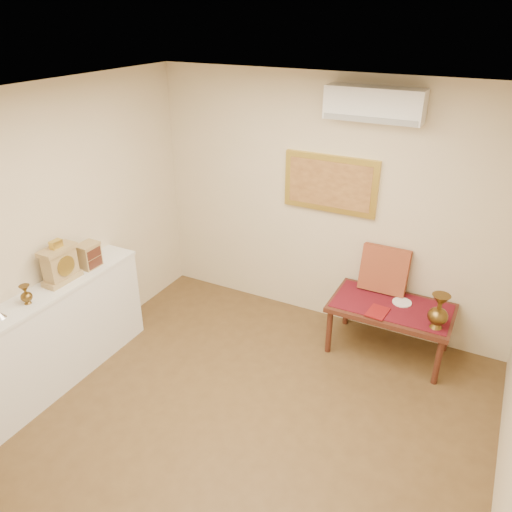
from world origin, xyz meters
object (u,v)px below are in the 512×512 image
Objects in this scene: wooden_chest at (89,255)px; low_table at (391,311)px; brass_urn_tall at (439,308)px; mantel_clock at (60,264)px; display_ledge at (55,337)px.

wooden_chest reaches higher than low_table.
brass_urn_tall is 3.48m from mantel_clock.
mantel_clock is 0.34× the size of low_table.
brass_urn_tall is at bearing -22.62° from low_table.
mantel_clock is at bearing -93.45° from wooden_chest.
wooden_chest is (-3.11, -1.15, 0.33)m from brass_urn_tall.
brass_urn_tall is 3.57m from display_ledge.
low_table is at bearing 26.70° from wooden_chest.
low_table is at bearing 31.87° from mantel_clock.
wooden_chest is 0.20× the size of low_table.
brass_urn_tall is 0.57m from low_table.
display_ledge is 0.70m from mantel_clock.
display_ledge is 1.68× the size of low_table.
mantel_clock reaches higher than display_ledge.
display_ledge is 8.28× the size of wooden_chest.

